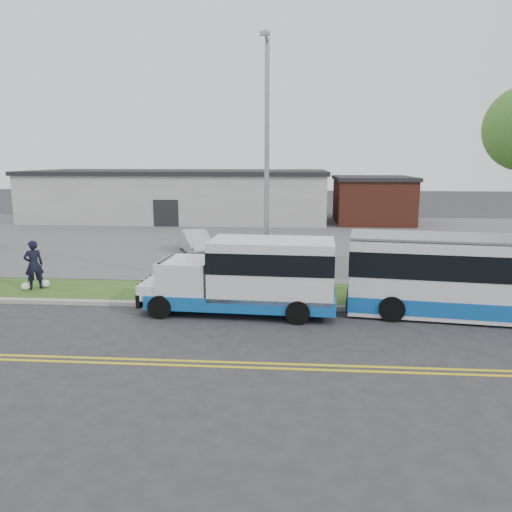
# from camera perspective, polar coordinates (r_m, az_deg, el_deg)

# --- Properties ---
(ground) EXTENTS (140.00, 140.00, 0.00)m
(ground) POSITION_cam_1_polar(r_m,az_deg,el_deg) (17.60, -9.23, -6.76)
(ground) COLOR #28282B
(ground) RESTS_ON ground
(lane_line_north) EXTENTS (70.00, 0.12, 0.01)m
(lane_line_north) POSITION_cam_1_polar(r_m,az_deg,el_deg) (14.12, -12.97, -11.45)
(lane_line_north) COLOR gold
(lane_line_north) RESTS_ON ground
(lane_line_south) EXTENTS (70.00, 0.12, 0.01)m
(lane_line_south) POSITION_cam_1_polar(r_m,az_deg,el_deg) (13.85, -13.35, -11.92)
(lane_line_south) COLOR gold
(lane_line_south) RESTS_ON ground
(curb) EXTENTS (80.00, 0.30, 0.15)m
(curb) POSITION_cam_1_polar(r_m,az_deg,el_deg) (18.60, -8.44, -5.51)
(curb) COLOR #9E9B93
(curb) RESTS_ON ground
(verge) EXTENTS (80.00, 3.30, 0.10)m
(verge) POSITION_cam_1_polar(r_m,az_deg,el_deg) (20.30, -7.31, -4.14)
(verge) COLOR #274A18
(verge) RESTS_ON ground
(parking_lot) EXTENTS (80.00, 25.00, 0.10)m
(parking_lot) POSITION_cam_1_polar(r_m,az_deg,el_deg) (33.93, -2.49, 2.08)
(parking_lot) COLOR #4C4C4F
(parking_lot) RESTS_ON ground
(commercial_building) EXTENTS (25.40, 10.40, 4.35)m
(commercial_building) POSITION_cam_1_polar(r_m,az_deg,el_deg) (44.53, -8.68, 6.87)
(commercial_building) COLOR #9E9E99
(commercial_building) RESTS_ON ground
(brick_wing) EXTENTS (6.30, 7.30, 3.90)m
(brick_wing) POSITION_cam_1_polar(r_m,az_deg,el_deg) (42.88, 13.16, 6.26)
(brick_wing) COLOR brown
(brick_wing) RESTS_ON ground
(streetlight_near) EXTENTS (0.35, 1.53, 9.50)m
(streetlight_near) POSITION_cam_1_polar(r_m,az_deg,el_deg) (19.02, 1.23, 10.73)
(streetlight_near) COLOR gray
(streetlight_near) RESTS_ON verge
(shuttle_bus) EXTENTS (6.96, 2.62, 2.62)m
(shuttle_bus) POSITION_cam_1_polar(r_m,az_deg,el_deg) (17.34, -0.36, -2.08)
(shuttle_bus) COLOR #0E4EA0
(shuttle_bus) RESTS_ON ground
(transit_bus) EXTENTS (10.22, 3.58, 2.78)m
(transit_bus) POSITION_cam_1_polar(r_m,az_deg,el_deg) (18.63, 26.07, -2.29)
(transit_bus) COLOR silver
(transit_bus) RESTS_ON ground
(pedestrian) EXTENTS (0.88, 0.82, 2.02)m
(pedestrian) POSITION_cam_1_polar(r_m,az_deg,el_deg) (22.17, -24.07, -0.92)
(pedestrian) COLOR black
(pedestrian) RESTS_ON verge
(parked_car_a) EXTENTS (2.87, 4.11, 1.29)m
(parked_car_a) POSITION_cam_1_polar(r_m,az_deg,el_deg) (28.45, -6.97, 1.68)
(parked_car_a) COLOR #BABCC2
(parked_car_a) RESTS_ON parking_lot
(grocery_bag_left) EXTENTS (0.32, 0.32, 0.32)m
(grocery_bag_left) POSITION_cam_1_polar(r_m,az_deg,el_deg) (22.28, -24.88, -3.17)
(grocery_bag_left) COLOR white
(grocery_bag_left) RESTS_ON verge
(grocery_bag_right) EXTENTS (0.32, 0.32, 0.32)m
(grocery_bag_right) POSITION_cam_1_polar(r_m,az_deg,el_deg) (22.42, -22.92, -2.93)
(grocery_bag_right) COLOR white
(grocery_bag_right) RESTS_ON verge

